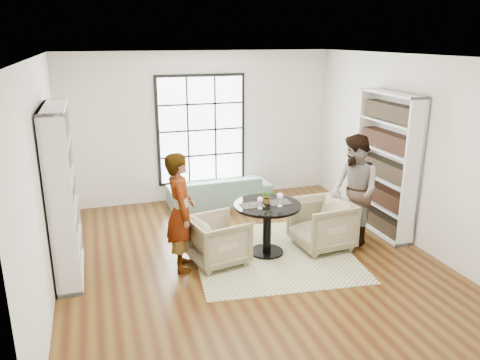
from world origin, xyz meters
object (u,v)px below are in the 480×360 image
object	(u,v)px
sofa	(219,190)
armchair_right	(322,224)
pedestal_table	(267,218)
person_right	(354,191)
wine_glass_right	(280,197)
armchair_left	(218,240)
person_left	(181,212)
flower_centerpiece	(267,197)
wine_glass_left	(260,200)

from	to	relation	value
sofa	armchair_right	bearing A→B (deg)	111.04
pedestal_table	sofa	bearing A→B (deg)	92.84
person_right	wine_glass_right	size ratio (longest dim) A/B	8.45
armchair_left	person_left	size ratio (longest dim) A/B	0.46
wine_glass_right	flower_centerpiece	world-z (taller)	same
person_left	wine_glass_left	world-z (taller)	person_left
pedestal_table	person_right	world-z (taller)	person_right
sofa	wine_glass_right	xyz separation A→B (m)	(0.26, -2.53, 0.67)
pedestal_table	flower_centerpiece	world-z (taller)	flower_centerpiece
pedestal_table	armchair_right	xyz separation A→B (m)	(0.91, -0.04, -0.20)
sofa	wine_glass_left	xyz separation A→B (m)	(-0.05, -2.53, 0.65)
pedestal_table	person_left	distance (m)	1.38
person_left	sofa	bearing A→B (deg)	-21.29
armchair_left	person_left	bearing A→B (deg)	78.35
wine_glass_left	wine_glass_right	xyz separation A→B (m)	(0.32, 0.00, 0.02)
armchair_left	flower_centerpiece	distance (m)	0.99
wine_glass_left	sofa	bearing A→B (deg)	88.77
armchair_left	wine_glass_left	distance (m)	0.86
armchair_right	flower_centerpiece	bearing A→B (deg)	-99.28
person_left	person_right	bearing A→B (deg)	-84.24
armchair_left	armchair_right	size ratio (longest dim) A/B	0.91
person_right	sofa	bearing A→B (deg)	-145.67
armchair_left	wine_glass_right	size ratio (longest dim) A/B	3.72
sofa	flower_centerpiece	distance (m)	2.44
armchair_left	person_right	distance (m)	2.32
sofa	person_left	distance (m)	2.81
wine_glass_left	pedestal_table	bearing A→B (deg)	39.91
person_right	flower_centerpiece	size ratio (longest dim) A/B	8.44
person_left	flower_centerpiece	xyz separation A→B (m)	(1.35, 0.10, 0.06)
person_left	wine_glass_right	world-z (taller)	person_left
sofa	wine_glass_right	size ratio (longest dim) A/B	9.52
sofa	person_left	xyz separation A→B (m)	(-1.23, -2.46, 0.57)
sofa	wine_glass_left	world-z (taller)	wine_glass_left
person_left	wine_glass_right	xyz separation A→B (m)	(1.49, -0.07, 0.10)
person_right	wine_glass_right	xyz separation A→B (m)	(-1.32, -0.10, 0.07)
person_left	flower_centerpiece	distance (m)	1.36
armchair_left	person_right	world-z (taller)	person_right
person_left	flower_centerpiece	size ratio (longest dim) A/B	8.13
sofa	person_left	bearing A→B (deg)	61.50
person_left	wine_glass_left	xyz separation A→B (m)	(1.17, -0.08, 0.08)
person_left	wine_glass_left	size ratio (longest dim) A/B	9.42
sofa	wine_glass_left	distance (m)	2.62
pedestal_table	armchair_right	bearing A→B (deg)	-2.81
pedestal_table	flower_centerpiece	distance (m)	0.33
armchair_right	armchair_left	bearing A→B (deg)	-93.61
pedestal_table	armchair_right	distance (m)	0.94
armchair_right	person_right	size ratio (longest dim) A/B	0.48
person_right	flower_centerpiece	xyz separation A→B (m)	(-1.46, 0.08, 0.02)
person_right	person_left	bearing A→B (deg)	-88.20
wine_glass_left	flower_centerpiece	world-z (taller)	flower_centerpiece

